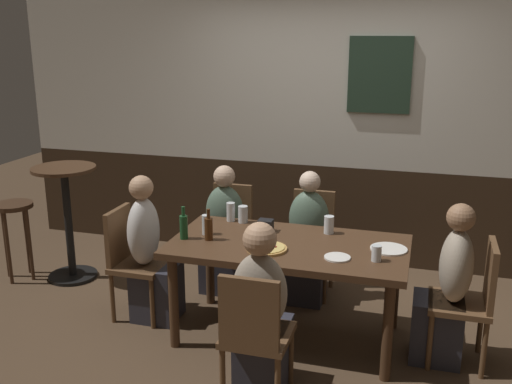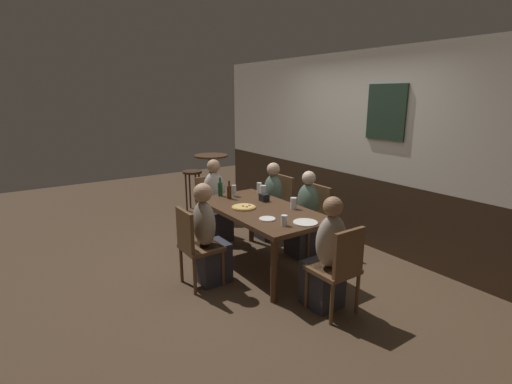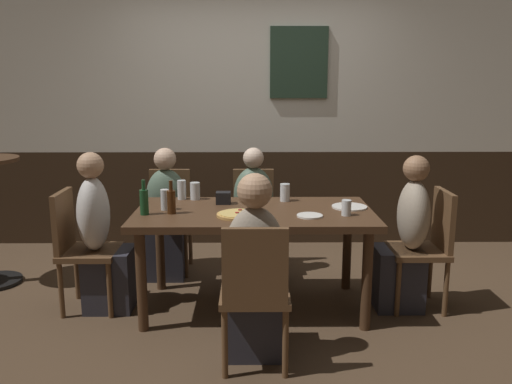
{
  "view_description": "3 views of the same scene",
  "coord_description": "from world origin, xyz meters",
  "px_view_note": "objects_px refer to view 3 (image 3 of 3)",
  "views": [
    {
      "loc": [
        0.89,
        -3.85,
        2.23
      ],
      "look_at": [
        -0.24,
        -0.02,
        1.11
      ],
      "focal_mm": 41.2,
      "sensor_mm": 36.0,
      "label": 1
    },
    {
      "loc": [
        3.49,
        -2.46,
        2.03
      ],
      "look_at": [
        -0.1,
        -0.0,
        0.92
      ],
      "focal_mm": 26.64,
      "sensor_mm": 36.0,
      "label": 2
    },
    {
      "loc": [
        -0.02,
        -3.66,
        1.64
      ],
      "look_at": [
        0.01,
        -0.05,
        0.89
      ],
      "focal_mm": 37.0,
      "sensor_mm": 36.0,
      "label": 3
    }
  ],
  "objects_px": {
    "chair_left_far": "(169,214)",
    "person_left_far": "(166,223)",
    "chair_head_west": "(79,243)",
    "chair_mid_far": "(253,214)",
    "plate_white_small": "(310,216)",
    "chair_mid_near": "(255,288)",
    "condiment_caddy": "(223,198)",
    "person_mid_far": "(254,223)",
    "beer_bottle_green": "(144,201)",
    "pint_glass_stout": "(165,201)",
    "plate_white_large": "(349,207)",
    "person_mid_near": "(255,280)",
    "beer_glass_half": "(195,192)",
    "chair_head_east": "(428,242)",
    "pizza": "(237,214)",
    "beer_bottle_brown": "(171,201)",
    "person_head_east": "(405,245)",
    "person_head_west": "(102,245)",
    "dining_table": "(254,221)",
    "highball_clear": "(182,190)",
    "pint_glass_pale": "(285,194)",
    "tumbler_water": "(346,209)"
  },
  "relations": [
    {
      "from": "tumbler_water",
      "to": "beer_bottle_brown",
      "type": "xyz_separation_m",
      "value": [
        -1.21,
        0.07,
        0.04
      ]
    },
    {
      "from": "beer_glass_half",
      "to": "plate_white_small",
      "type": "bearing_deg",
      "value": -32.98
    },
    {
      "from": "person_head_east",
      "to": "beer_bottle_green",
      "type": "relative_size",
      "value": 4.63
    },
    {
      "from": "pint_glass_pale",
      "to": "tumbler_water",
      "type": "distance_m",
      "value": 0.6
    },
    {
      "from": "beer_bottle_green",
      "to": "beer_glass_half",
      "type": "bearing_deg",
      "value": 57.86
    },
    {
      "from": "chair_left_far",
      "to": "plate_white_small",
      "type": "height_order",
      "value": "chair_left_far"
    },
    {
      "from": "dining_table",
      "to": "pint_glass_stout",
      "type": "bearing_deg",
      "value": 178.14
    },
    {
      "from": "chair_left_far",
      "to": "chair_head_east",
      "type": "bearing_deg",
      "value": -23.17
    },
    {
      "from": "chair_left_far",
      "to": "pint_glass_stout",
      "type": "distance_m",
      "value": 0.9
    },
    {
      "from": "chair_head_west",
      "to": "plate_white_small",
      "type": "relative_size",
      "value": 4.96
    },
    {
      "from": "pizza",
      "to": "beer_glass_half",
      "type": "xyz_separation_m",
      "value": [
        -0.34,
        0.53,
        0.05
      ]
    },
    {
      "from": "chair_head_east",
      "to": "person_mid_far",
      "type": "height_order",
      "value": "person_mid_far"
    },
    {
      "from": "beer_bottle_brown",
      "to": "pizza",
      "type": "bearing_deg",
      "value": -9.41
    },
    {
      "from": "chair_mid_near",
      "to": "chair_left_far",
      "type": "bearing_deg",
      "value": 113.44
    },
    {
      "from": "chair_head_west",
      "to": "person_head_west",
      "type": "xyz_separation_m",
      "value": [
        0.16,
        0.0,
        -0.01
      ]
    },
    {
      "from": "chair_head_west",
      "to": "person_mid_near",
      "type": "relative_size",
      "value": 0.77
    },
    {
      "from": "person_left_far",
      "to": "chair_mid_near",
      "type": "bearing_deg",
      "value": -64.39
    },
    {
      "from": "person_mid_near",
      "to": "chair_mid_near",
      "type": "bearing_deg",
      "value": -90.0
    },
    {
      "from": "person_left_far",
      "to": "beer_bottle_green",
      "type": "distance_m",
      "value": 0.9
    },
    {
      "from": "pint_glass_pale",
      "to": "person_head_west",
      "type": "bearing_deg",
      "value": -167.48
    },
    {
      "from": "chair_head_east",
      "to": "pizza",
      "type": "distance_m",
      "value": 1.41
    },
    {
      "from": "condiment_caddy",
      "to": "chair_mid_near",
      "type": "bearing_deg",
      "value": -77.92
    },
    {
      "from": "person_left_far",
      "to": "beer_bottle_green",
      "type": "relative_size",
      "value": 4.48
    },
    {
      "from": "chair_head_west",
      "to": "chair_mid_near",
      "type": "xyz_separation_m",
      "value": [
        1.26,
        -0.86,
        0.0
      ]
    },
    {
      "from": "dining_table",
      "to": "highball_clear",
      "type": "height_order",
      "value": "highball_clear"
    },
    {
      "from": "pizza",
      "to": "beer_glass_half",
      "type": "distance_m",
      "value": 0.63
    },
    {
      "from": "person_mid_near",
      "to": "chair_left_far",
      "type": "bearing_deg",
      "value": 115.59
    },
    {
      "from": "chair_mid_near",
      "to": "person_head_west",
      "type": "xyz_separation_m",
      "value": [
        -1.1,
        0.86,
        -0.01
      ]
    },
    {
      "from": "dining_table",
      "to": "pint_glass_pale",
      "type": "height_order",
      "value": "pint_glass_pale"
    },
    {
      "from": "condiment_caddy",
      "to": "person_mid_far",
      "type": "bearing_deg",
      "value": 64.64
    },
    {
      "from": "chair_head_west",
      "to": "chair_mid_far",
      "type": "height_order",
      "value": "same"
    },
    {
      "from": "pint_glass_stout",
      "to": "beer_glass_half",
      "type": "distance_m",
      "value": 0.39
    },
    {
      "from": "beer_bottle_green",
      "to": "plate_white_large",
      "type": "relative_size",
      "value": 0.96
    },
    {
      "from": "chair_head_east",
      "to": "chair_mid_far",
      "type": "bearing_deg",
      "value": 145.75
    },
    {
      "from": "chair_left_far",
      "to": "plate_white_large",
      "type": "height_order",
      "value": "chair_left_far"
    },
    {
      "from": "person_mid_near",
      "to": "beer_glass_half",
      "type": "bearing_deg",
      "value": 113.34
    },
    {
      "from": "chair_mid_far",
      "to": "chair_head_east",
      "type": "bearing_deg",
      "value": -34.25
    },
    {
      "from": "chair_head_east",
      "to": "beer_bottle_brown",
      "type": "height_order",
      "value": "beer_bottle_brown"
    },
    {
      "from": "chair_head_east",
      "to": "tumbler_water",
      "type": "relative_size",
      "value": 8.1
    },
    {
      "from": "dining_table",
      "to": "condiment_caddy",
      "type": "bearing_deg",
      "value": 137.28
    },
    {
      "from": "dining_table",
      "to": "condiment_caddy",
      "type": "relative_size",
      "value": 15.41
    },
    {
      "from": "chair_left_far",
      "to": "person_left_far",
      "type": "distance_m",
      "value": 0.17
    },
    {
      "from": "person_head_east",
      "to": "plate_white_large",
      "type": "relative_size",
      "value": 4.43
    },
    {
      "from": "highball_clear",
      "to": "chair_mid_near",
      "type": "bearing_deg",
      "value": -65.45
    },
    {
      "from": "person_head_west",
      "to": "person_mid_far",
      "type": "relative_size",
      "value": 1.06
    },
    {
      "from": "chair_left_far",
      "to": "chair_mid_far",
      "type": "distance_m",
      "value": 0.75
    },
    {
      "from": "condiment_caddy",
      "to": "pint_glass_stout",
      "type": "bearing_deg",
      "value": -154.93
    },
    {
      "from": "person_mid_far",
      "to": "person_mid_near",
      "type": "bearing_deg",
      "value": -90.0
    },
    {
      "from": "chair_head_east",
      "to": "chair_left_far",
      "type": "bearing_deg",
      "value": 156.83
    },
    {
      "from": "pint_glass_stout",
      "to": "beer_bottle_green",
      "type": "distance_m",
      "value": 0.19
    }
  ]
}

